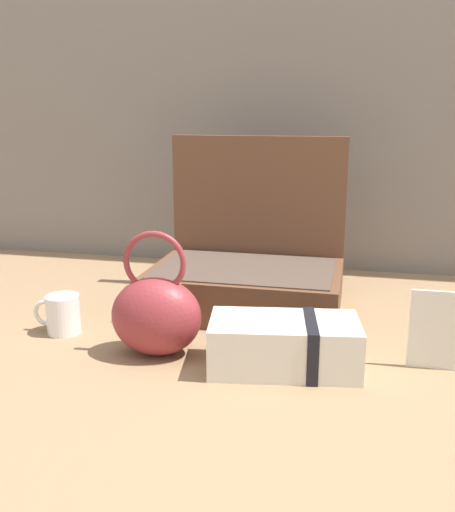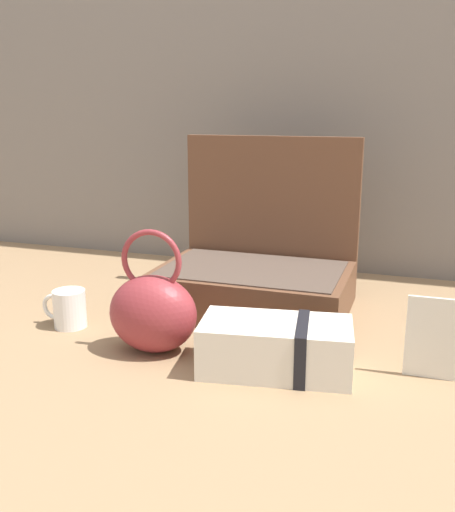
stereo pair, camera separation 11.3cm
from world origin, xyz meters
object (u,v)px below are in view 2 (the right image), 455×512
Objects in this scene: teal_pouch_handbag at (153,311)px; cream_toiletry_bag at (278,347)px; info_card_left at (432,338)px; open_suitcase at (257,270)px; coffee_mug at (69,309)px.

teal_pouch_handbag is 0.85× the size of cream_toiletry_bag.
info_card_left is at bearing 5.83° from teal_pouch_handbag.
open_suitcase is at bearing 111.93° from cream_toiletry_bag.
coffee_mug is at bearing 179.06° from info_card_left.
info_card_left reaches higher than cream_toiletry_bag.
coffee_mug is at bearing -142.38° from open_suitcase.
open_suitcase reaches higher than cream_toiletry_bag.
info_card_left is at bearing -34.69° from open_suitcase.
info_card_left reaches higher than coffee_mug.
cream_toiletry_bag is at bearing -1.87° from teal_pouch_handbag.
info_card_left is (0.73, -0.01, 0.03)m from coffee_mug.
cream_toiletry_bag is (0.25, -0.01, -0.03)m from teal_pouch_handbag.
open_suitcase reaches higher than teal_pouch_handbag.
cream_toiletry_bag is 2.76× the size of coffee_mug.
teal_pouch_handbag reaches higher than info_card_left.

